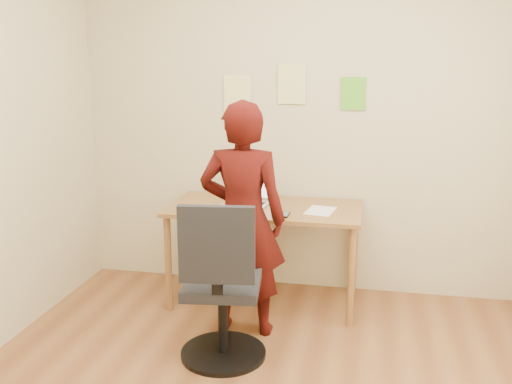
% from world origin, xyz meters
% --- Properties ---
extents(room, '(3.58, 3.58, 2.78)m').
position_xyz_m(room, '(0.00, 0.00, 1.35)').
color(room, brown).
rests_on(room, ground).
extents(desk, '(1.40, 0.70, 0.74)m').
position_xyz_m(desk, '(-0.23, 1.38, 0.65)').
color(desk, brown).
rests_on(desk, ground).
extents(laptop, '(0.36, 0.33, 0.24)m').
position_xyz_m(laptop, '(-0.37, 1.45, 0.79)').
color(laptop, '#ABABB3').
rests_on(laptop, desk).
extents(paper_sheet, '(0.23, 0.29, 0.00)m').
position_xyz_m(paper_sheet, '(0.18, 1.34, 0.74)').
color(paper_sheet, white).
rests_on(paper_sheet, desk).
extents(phone, '(0.07, 0.14, 0.01)m').
position_xyz_m(phone, '(-0.06, 1.17, 0.75)').
color(phone, black).
rests_on(phone, desk).
extents(wall_note_left, '(0.21, 0.00, 0.30)m').
position_xyz_m(wall_note_left, '(-0.52, 1.74, 1.52)').
color(wall_note_left, '#F1E790').
rests_on(wall_note_left, room).
extents(wall_note_mid, '(0.21, 0.00, 0.30)m').
position_xyz_m(wall_note_mid, '(-0.09, 1.74, 1.61)').
color(wall_note_mid, '#F1E790').
rests_on(wall_note_mid, room).
extents(wall_note_right, '(0.18, 0.00, 0.24)m').
position_xyz_m(wall_note_right, '(0.36, 1.74, 1.54)').
color(wall_note_right, '#5EBC2A').
rests_on(wall_note_right, room).
extents(office_chair, '(0.53, 0.53, 1.02)m').
position_xyz_m(office_chair, '(-0.32, 0.46, 0.43)').
color(office_chair, black).
rests_on(office_chair, ground).
extents(person, '(0.58, 0.39, 1.55)m').
position_xyz_m(person, '(-0.29, 0.89, 0.78)').
color(person, '#3A0B08').
rests_on(person, ground).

